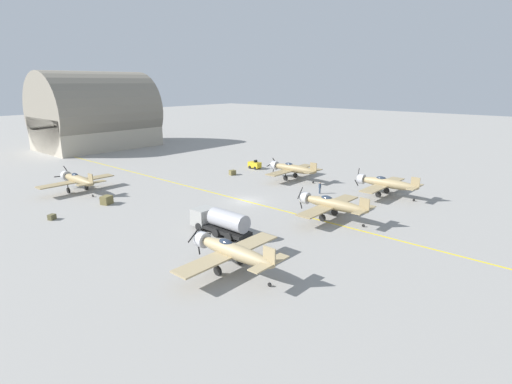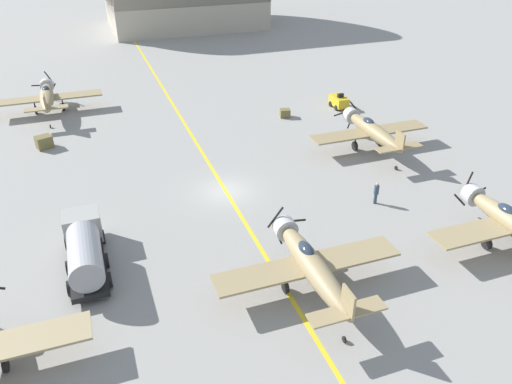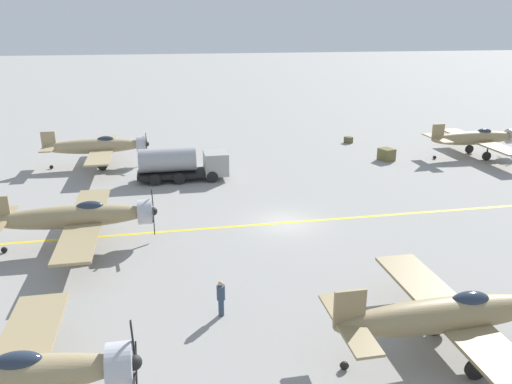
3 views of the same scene
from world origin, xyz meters
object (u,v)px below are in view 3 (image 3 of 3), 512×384
Objects in this scene: airplane_near_left at (99,146)px; supply_crate_by_tanker at (348,140)px; ground_crew_walking at (221,297)px; supply_crate_mid_lane at (386,154)px; airplane_far_left at (477,138)px; airplane_near_center at (78,217)px; fuel_tanker at (183,164)px; airplane_mid_right at (452,315)px.

airplane_near_left is 28.04m from supply_crate_by_tanker.
ground_crew_walking is 32.25m from supply_crate_mid_lane.
supply_crate_mid_lane is (3.22, 28.53, -1.40)m from airplane_near_left.
airplane_far_left is at bearing 50.99° from supply_crate_by_tanker.
airplane_near_center is 6.46× the size of ground_crew_walking.
ground_crew_walking is at bearing 1.45° from fuel_tanker.
supply_crate_mid_lane is (-15.73, 27.85, -1.40)m from airplane_near_center.
airplane_near_left and airplane_near_center have the same top height.
supply_crate_by_tanker is at bearing 132.59° from airplane_near_center.
airplane_near_center is 14.21× the size of supply_crate_by_tanker.
airplane_near_center reaches higher than fuel_tanker.
supply_crate_by_tanker is (-10.96, 19.77, -1.16)m from fuel_tanker.
airplane_mid_right and airplane_near_center have the same top height.
airplane_near_center is at bearing -75.95° from airplane_far_left.
airplane_mid_right is at bearing 61.40° from ground_crew_walking.
fuel_tanker is (6.04, 7.79, -0.50)m from airplane_near_left.
fuel_tanker is (-27.23, -9.55, -0.50)m from airplane_mid_right.
airplane_far_left and airplane_near_center have the same top height.
supply_crate_mid_lane is (-2.82, 20.74, -0.90)m from fuel_tanker.
airplane_far_left is 13.82m from supply_crate_by_tanker.
fuel_tanker reaches higher than supply_crate_mid_lane.
fuel_tanker is 22.64m from supply_crate_by_tanker.
airplane_near_center is (18.95, 0.68, 0.00)m from airplane_near_left.
airplane_near_left is at bearing -127.80° from fuel_tanker.
ground_crew_walking reaches higher than supply_crate_by_tanker.
airplane_near_center is 1.50× the size of fuel_tanker.
supply_crate_mid_lane is at bearing 97.75° from fuel_tanker.
ground_crew_walking is at bearing -58.50° from airplane_far_left.
fuel_tanker is at bearing 152.16° from airplane_near_center.
airplane_near_center is (-14.32, -16.65, -0.00)m from airplane_mid_right.
airplane_far_left is 38.40m from airplane_near_left.
airplane_far_left is at bearing 129.54° from ground_crew_walking.
fuel_tanker is at bearing -61.01° from supply_crate_by_tanker.
airplane_far_left is 6.46× the size of ground_crew_walking.
airplane_near_left is 9.87m from fuel_tanker.
airplane_far_left is 38.74m from ground_crew_walking.
airplane_near_center is at bearing -143.11° from airplane_mid_right.
airplane_mid_right is at bearing 34.21° from airplane_near_left.
airplane_far_left reaches higher than supply_crate_by_tanker.
airplane_near_center is at bearing 8.75° from airplane_near_left.
fuel_tanker is at bearing -93.67° from airplane_far_left.
airplane_far_left is 36.19m from airplane_mid_right.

